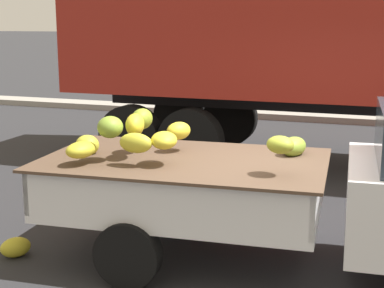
% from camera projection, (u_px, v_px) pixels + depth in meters
% --- Properties ---
extents(ground, '(220.00, 220.00, 0.00)m').
position_uv_depth(ground, '(282.00, 266.00, 5.99)').
color(ground, '#28282B').
extents(curb_strip, '(80.00, 0.80, 0.16)m').
position_uv_depth(curb_strip, '(353.00, 119.00, 14.39)').
color(curb_strip, gray).
rests_on(curb_strip, ground).
extents(fallen_banana_bunch_near_tailgate, '(0.37, 0.39, 0.21)m').
position_uv_depth(fallen_banana_bunch_near_tailgate, '(16.00, 247.00, 6.20)').
color(fallen_banana_bunch_near_tailgate, gold).
rests_on(fallen_banana_bunch_near_tailgate, ground).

